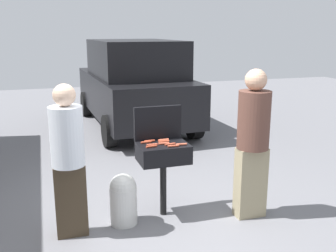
% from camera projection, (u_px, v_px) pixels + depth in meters
% --- Properties ---
extents(ground_plane, '(24.00, 24.00, 0.00)m').
position_uv_depth(ground_plane, '(165.00, 222.00, 4.69)').
color(ground_plane, slate).
extents(bbq_grill, '(0.60, 0.44, 0.91)m').
position_uv_depth(bbq_grill, '(163.00, 155.00, 4.72)').
color(bbq_grill, black).
rests_on(bbq_grill, ground).
extents(grill_lid_open, '(0.60, 0.05, 0.42)m').
position_uv_depth(grill_lid_open, '(158.00, 123.00, 4.84)').
color(grill_lid_open, black).
rests_on(grill_lid_open, bbq_grill).
extents(hot_dog_0, '(0.13, 0.04, 0.03)m').
position_uv_depth(hot_dog_0, '(163.00, 140.00, 4.82)').
color(hot_dog_0, '#C6593D').
rests_on(hot_dog_0, bbq_grill).
extents(hot_dog_1, '(0.13, 0.03, 0.03)m').
position_uv_depth(hot_dog_1, '(164.00, 143.00, 4.67)').
color(hot_dog_1, '#C6593D').
rests_on(hot_dog_1, bbq_grill).
extents(hot_dog_2, '(0.13, 0.04, 0.03)m').
position_uv_depth(hot_dog_2, '(170.00, 144.00, 4.64)').
color(hot_dog_2, '#B74C33').
rests_on(hot_dog_2, bbq_grill).
extents(hot_dog_3, '(0.13, 0.03, 0.03)m').
position_uv_depth(hot_dog_3, '(164.00, 142.00, 4.74)').
color(hot_dog_3, '#AD4228').
rests_on(hot_dog_3, bbq_grill).
extents(hot_dog_4, '(0.13, 0.04, 0.03)m').
position_uv_depth(hot_dog_4, '(173.00, 146.00, 4.57)').
color(hot_dog_4, '#B74C33').
rests_on(hot_dog_4, bbq_grill).
extents(hot_dog_5, '(0.13, 0.03, 0.03)m').
position_uv_depth(hot_dog_5, '(146.00, 142.00, 4.72)').
color(hot_dog_5, '#AD4228').
rests_on(hot_dog_5, bbq_grill).
extents(hot_dog_6, '(0.13, 0.03, 0.03)m').
position_uv_depth(hot_dog_6, '(152.00, 145.00, 4.62)').
color(hot_dog_6, '#B74C33').
rests_on(hot_dog_6, bbq_grill).
extents(hot_dog_7, '(0.13, 0.03, 0.03)m').
position_uv_depth(hot_dog_7, '(163.00, 141.00, 4.78)').
color(hot_dog_7, '#B74C33').
rests_on(hot_dog_7, bbq_grill).
extents(hot_dog_8, '(0.13, 0.04, 0.03)m').
position_uv_depth(hot_dog_8, '(151.00, 146.00, 4.55)').
color(hot_dog_8, '#AD4228').
rests_on(hot_dog_8, bbq_grill).
extents(hot_dog_9, '(0.13, 0.04, 0.03)m').
position_uv_depth(hot_dog_9, '(181.00, 144.00, 4.63)').
color(hot_dog_9, '#C6593D').
rests_on(hot_dog_9, bbq_grill).
extents(hot_dog_10, '(0.13, 0.03, 0.03)m').
position_uv_depth(hot_dog_10, '(150.00, 141.00, 4.77)').
color(hot_dog_10, '#AD4228').
rests_on(hot_dog_10, bbq_grill).
extents(propane_tank, '(0.32, 0.32, 0.62)m').
position_uv_depth(propane_tank, '(123.00, 198.00, 4.60)').
color(propane_tank, silver).
rests_on(propane_tank, ground).
extents(person_left, '(0.36, 0.36, 1.70)m').
position_uv_depth(person_left, '(68.00, 156.00, 4.20)').
color(person_left, '#3F3323').
rests_on(person_left, ground).
extents(person_right, '(0.38, 0.38, 1.81)m').
position_uv_depth(person_right, '(253.00, 139.00, 4.64)').
color(person_right, gray).
rests_on(person_right, ground).
extents(parked_minivan, '(2.15, 4.46, 2.02)m').
position_uv_depth(parked_minivan, '(134.00, 84.00, 9.13)').
color(parked_minivan, black).
rests_on(parked_minivan, ground).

